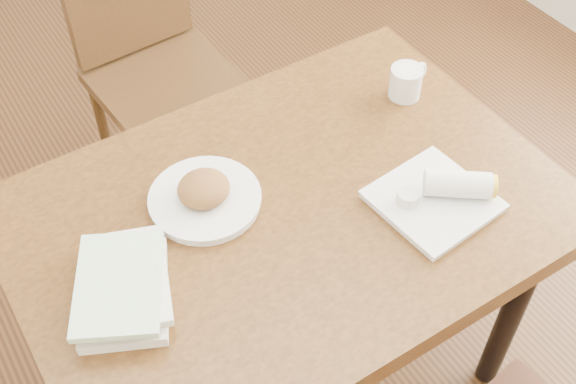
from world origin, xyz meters
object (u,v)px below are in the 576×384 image
plate_scone (205,195)px  coffee_mug (407,81)px  chair_far (151,52)px  plate_burrito (441,195)px  table (288,232)px  book_stack (124,287)px

plate_scone → coffee_mug: coffee_mug is taller
chair_far → coffee_mug: (0.38, -0.76, 0.24)m
plate_burrito → table: bearing=150.0°
book_stack → plate_burrito: bearing=-12.0°
plate_scone → plate_burrito: (0.43, -0.27, -0.00)m
coffee_mug → book_stack: 0.86m
chair_far → coffee_mug: size_ratio=8.00×
plate_burrito → book_stack: bearing=168.0°
chair_far → plate_burrito: 1.13m
coffee_mug → plate_burrito: 0.37m
plate_scone → coffee_mug: 0.60m
table → book_stack: bearing=-176.7°
plate_scone → book_stack: plate_scone is taller
chair_far → plate_scone: size_ratio=3.86×
chair_far → table: bearing=-94.7°
table → book_stack: 0.41m
table → coffee_mug: size_ratio=9.90×
table → plate_burrito: size_ratio=4.63×
table → chair_far: (0.08, 0.92, -0.12)m
book_stack → coffee_mug: bearing=12.2°
chair_far → plate_burrito: (0.21, -1.09, 0.23)m
table → plate_burrito: bearing=-30.0°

